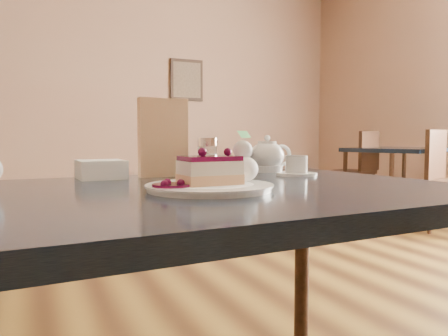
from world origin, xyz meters
name	(u,v)px	position (x,y,z in m)	size (l,w,h in m)	color
main_table	(200,223)	(0.14, 0.25, 0.65)	(1.19, 0.82, 0.73)	black
dessert_plate	(210,188)	(0.14, 0.20, 0.73)	(0.25, 0.25, 0.01)	white
cheesecake_slice	(210,170)	(0.14, 0.20, 0.77)	(0.12, 0.09, 0.06)	tan
whipped_cream	(243,169)	(0.22, 0.21, 0.77)	(0.07, 0.07, 0.06)	white
berry_sauce	(172,185)	(0.06, 0.19, 0.74)	(0.08, 0.08, 0.01)	#3E0621
tea_set	(273,159)	(0.49, 0.54, 0.77)	(0.17, 0.26, 0.10)	white
menu_card	(163,138)	(0.15, 0.54, 0.83)	(0.14, 0.03, 0.21)	beige
sugar_shaker	(207,156)	(0.27, 0.53, 0.78)	(0.06, 0.06, 0.11)	white
napkin_stack	(101,169)	(-0.02, 0.55, 0.75)	(0.12, 0.12, 0.05)	white
bg_table_far_right	(397,213)	(3.20, 2.62, 0.07)	(1.18, 1.77, 1.18)	black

